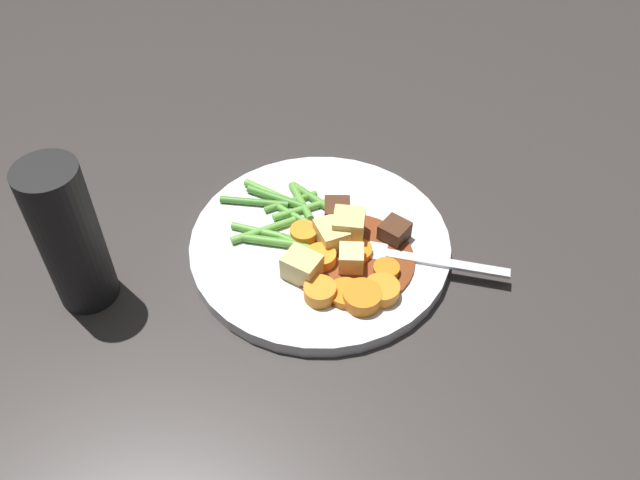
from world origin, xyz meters
TOP-DOWN VIEW (x-y plane):
  - ground_plane at (0.00, 0.00)m, footprint 3.00×3.00m
  - dinner_plate at (0.00, 0.00)m, footprint 0.25×0.25m
  - stew_sauce at (0.04, 0.01)m, footprint 0.12×0.12m
  - carrot_slice_0 at (0.08, -0.02)m, footprint 0.05×0.05m
  - carrot_slice_1 at (0.02, -0.02)m, footprint 0.04×0.04m
  - carrot_slice_2 at (0.09, 0.00)m, footprint 0.04×0.04m
  - carrot_slice_3 at (0.07, -0.03)m, footprint 0.04×0.04m
  - carrot_slice_4 at (0.07, 0.02)m, footprint 0.03×0.03m
  - carrot_slice_5 at (0.04, 0.02)m, footprint 0.04×0.04m
  - carrot_slice_6 at (0.05, -0.04)m, footprint 0.04×0.04m
  - carrot_slice_7 at (-0.01, -0.01)m, footprint 0.04×0.04m
  - potato_chunk_0 at (0.01, 0.01)m, footprint 0.04×0.03m
  - potato_chunk_1 at (0.03, -0.04)m, footprint 0.04×0.04m
  - potato_chunk_2 at (0.05, 0.00)m, footprint 0.03×0.03m
  - potato_chunk_3 at (0.01, 0.02)m, footprint 0.04×0.04m
  - meat_chunk_0 at (-0.01, 0.03)m, footprint 0.04×0.04m
  - meat_chunk_1 at (0.04, 0.06)m, footprint 0.03×0.03m
  - green_bean_0 at (-0.07, -0.00)m, footprint 0.06×0.03m
  - green_bean_1 at (-0.04, -0.00)m, footprint 0.05×0.02m
  - green_bean_2 at (-0.02, -0.04)m, footprint 0.05×0.04m
  - green_bean_3 at (-0.00, -0.02)m, footprint 0.05×0.03m
  - green_bean_4 at (-0.06, 0.01)m, footprint 0.02×0.06m
  - green_bean_5 at (-0.04, -0.04)m, footprint 0.02×0.07m
  - green_bean_6 at (-0.04, 0.02)m, footprint 0.03×0.07m
  - green_bean_7 at (-0.08, -0.02)m, footprint 0.06×0.05m
  - green_bean_8 at (-0.04, 0.03)m, footprint 0.08×0.02m
  - green_bean_9 at (-0.05, 0.02)m, footprint 0.05×0.02m
  - green_bean_10 at (-0.04, -0.04)m, footprint 0.06×0.04m
  - green_bean_11 at (-0.08, -0.00)m, footprint 0.06×0.03m
  - fork at (0.07, 0.05)m, footprint 0.15×0.12m
  - pepper_mill at (-0.09, -0.20)m, footprint 0.05×0.05m

SIDE VIEW (x-z plane):
  - ground_plane at x=0.00m, z-range 0.00..0.00m
  - dinner_plate at x=0.00m, z-range 0.00..0.01m
  - stew_sauce at x=0.04m, z-range 0.01..0.02m
  - fork at x=0.07m, z-range 0.01..0.02m
  - green_bean_1 at x=-0.04m, z-range 0.01..0.02m
  - green_bean_4 at x=-0.06m, z-range 0.01..0.02m
  - green_bean_10 at x=-0.04m, z-range 0.01..0.02m
  - green_bean_7 at x=-0.08m, z-range 0.01..0.02m
  - green_bean_6 at x=-0.04m, z-range 0.01..0.02m
  - green_bean_11 at x=-0.08m, z-range 0.01..0.02m
  - green_bean_8 at x=-0.04m, z-range 0.01..0.02m
  - green_bean_5 at x=-0.04m, z-range 0.01..0.02m
  - green_bean_9 at x=-0.05m, z-range 0.01..0.02m
  - green_bean_0 at x=-0.07m, z-range 0.01..0.02m
  - green_bean_3 at x=0.00m, z-range 0.01..0.02m
  - carrot_slice_3 at x=0.07m, z-range 0.01..0.02m
  - green_bean_2 at x=-0.02m, z-range 0.01..0.02m
  - carrot_slice_5 at x=0.04m, z-range 0.01..0.02m
  - carrot_slice_4 at x=0.07m, z-range 0.01..0.02m
  - carrot_slice_2 at x=0.09m, z-range 0.01..0.03m
  - carrot_slice_7 at x=-0.01m, z-range 0.01..0.03m
  - carrot_slice_1 at x=0.02m, z-range 0.01..0.03m
  - carrot_slice_0 at x=0.08m, z-range 0.01..0.03m
  - carrot_slice_6 at x=0.05m, z-range 0.01..0.03m
  - meat_chunk_1 at x=0.04m, z-range 0.01..0.03m
  - potato_chunk_2 at x=0.05m, z-range 0.01..0.04m
  - potato_chunk_0 at x=0.01m, z-range 0.01..0.04m
  - meat_chunk_0 at x=-0.01m, z-range 0.01..0.04m
  - potato_chunk_1 at x=0.03m, z-range 0.01..0.04m
  - potato_chunk_3 at x=0.01m, z-range 0.01..0.04m
  - pepper_mill at x=-0.09m, z-range 0.00..0.15m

